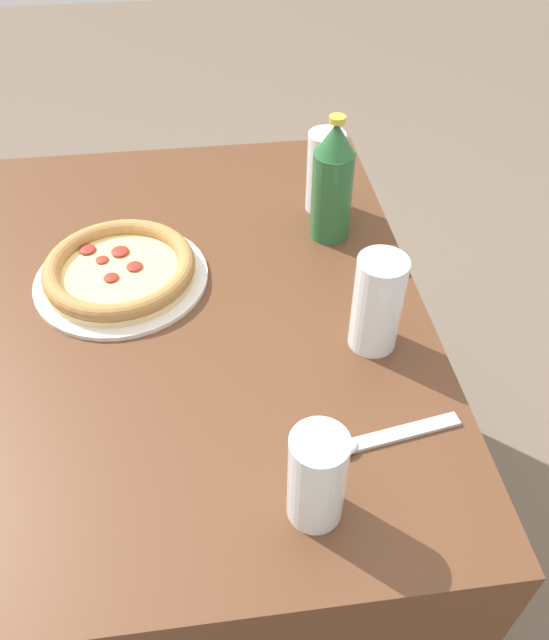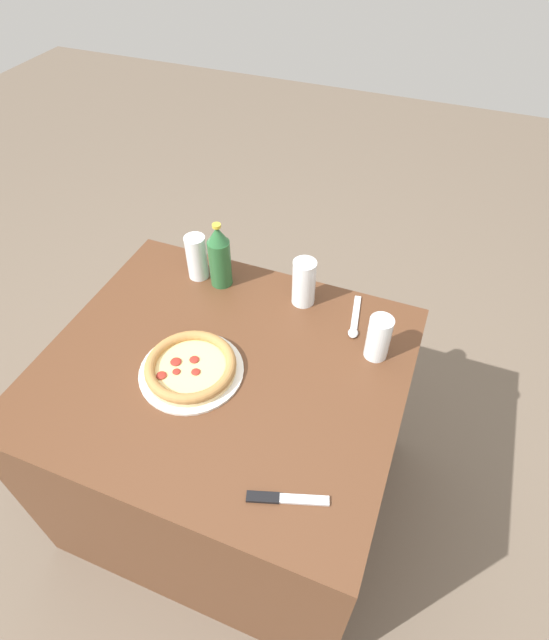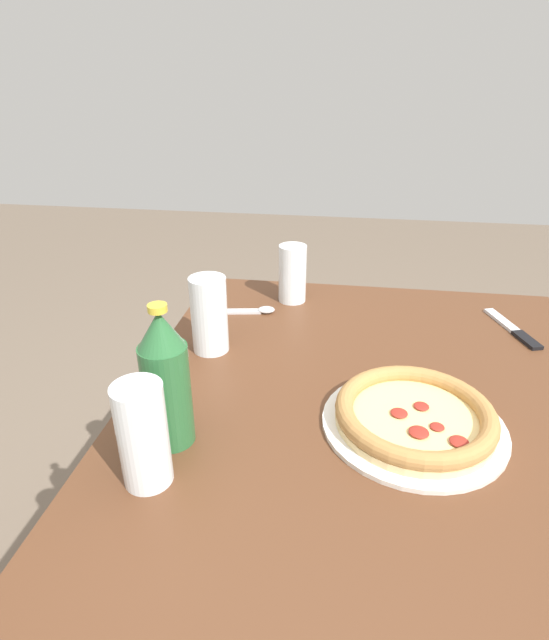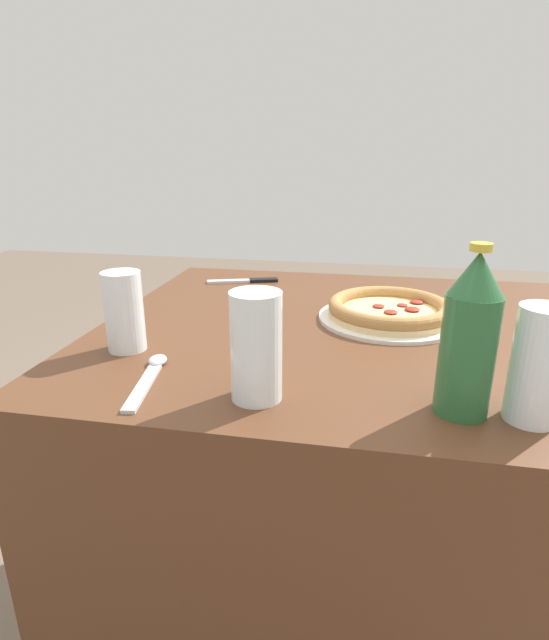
{
  "view_description": "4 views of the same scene",
  "coord_description": "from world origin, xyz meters",
  "px_view_note": "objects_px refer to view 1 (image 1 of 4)",
  "views": [
    {
      "loc": [
        -0.76,
        -0.1,
        1.43
      ],
      "look_at": [
        -0.1,
        -0.19,
        0.78
      ],
      "focal_mm": 35.0,
      "sensor_mm": 36.0,
      "label": 1
    },
    {
      "loc": [
        -0.46,
        0.77,
        1.84
      ],
      "look_at": [
        -0.1,
        -0.14,
        0.83
      ],
      "focal_mm": 28.0,
      "sensor_mm": 36.0,
      "label": 2
    },
    {
      "loc": [
        0.73,
        -0.07,
        1.26
      ],
      "look_at": [
        -0.11,
        -0.2,
        0.83
      ],
      "focal_mm": 28.0,
      "sensor_mm": 36.0,
      "label": 3
    },
    {
      "loc": [
        0.02,
        -0.95,
        1.08
      ],
      "look_at": [
        -0.13,
        -0.19,
        0.82
      ],
      "focal_mm": 28.0,
      "sensor_mm": 36.0,
      "label": 4
    }
  ],
  "objects_px": {
    "glass_iced_tea": "(325,176)",
    "glass_red_wine": "(377,308)",
    "glass_water": "(317,479)",
    "spoon": "(376,439)",
    "pizza_salami": "(120,271)",
    "beer_bottle": "(333,183)"
  },
  "relations": [
    {
      "from": "glass_red_wine",
      "to": "beer_bottle",
      "type": "xyz_separation_m",
      "value": [
        0.28,
        0.01,
        0.04
      ]
    },
    {
      "from": "beer_bottle",
      "to": "spoon",
      "type": "relative_size",
      "value": 1.23
    },
    {
      "from": "glass_water",
      "to": "beer_bottle",
      "type": "xyz_separation_m",
      "value": [
        0.54,
        -0.12,
        0.04
      ]
    },
    {
      "from": "glass_water",
      "to": "glass_red_wine",
      "type": "bearing_deg",
      "value": -26.97
    },
    {
      "from": "glass_water",
      "to": "beer_bottle",
      "type": "height_order",
      "value": "beer_bottle"
    },
    {
      "from": "glass_iced_tea",
      "to": "beer_bottle",
      "type": "height_order",
      "value": "beer_bottle"
    },
    {
      "from": "pizza_salami",
      "to": "beer_bottle",
      "type": "distance_m",
      "value": 0.39
    },
    {
      "from": "glass_iced_tea",
      "to": "beer_bottle",
      "type": "distance_m",
      "value": 0.09
    },
    {
      "from": "pizza_salami",
      "to": "glass_iced_tea",
      "type": "height_order",
      "value": "glass_iced_tea"
    },
    {
      "from": "glass_water",
      "to": "glass_iced_tea",
      "type": "bearing_deg",
      "value": -11.4
    },
    {
      "from": "pizza_salami",
      "to": "beer_bottle",
      "type": "relative_size",
      "value": 1.27
    },
    {
      "from": "glass_water",
      "to": "spoon",
      "type": "distance_m",
      "value": 0.14
    },
    {
      "from": "glass_iced_tea",
      "to": "beer_bottle",
      "type": "relative_size",
      "value": 0.67
    },
    {
      "from": "glass_water",
      "to": "spoon",
      "type": "bearing_deg",
      "value": -48.37
    },
    {
      "from": "pizza_salami",
      "to": "beer_bottle",
      "type": "xyz_separation_m",
      "value": [
        0.08,
        -0.37,
        0.09
      ]
    },
    {
      "from": "glass_water",
      "to": "glass_iced_tea",
      "type": "relative_size",
      "value": 0.91
    },
    {
      "from": "glass_red_wine",
      "to": "spoon",
      "type": "height_order",
      "value": "glass_red_wine"
    },
    {
      "from": "pizza_salami",
      "to": "glass_iced_tea",
      "type": "relative_size",
      "value": 1.88
    },
    {
      "from": "glass_red_wine",
      "to": "glass_water",
      "type": "xyz_separation_m",
      "value": [
        -0.27,
        0.13,
        -0.0
      ]
    },
    {
      "from": "glass_red_wine",
      "to": "beer_bottle",
      "type": "relative_size",
      "value": 0.68
    },
    {
      "from": "glass_iced_tea",
      "to": "glass_red_wine",
      "type": "bearing_deg",
      "value": -178.74
    },
    {
      "from": "glass_red_wine",
      "to": "glass_iced_tea",
      "type": "height_order",
      "value": "glass_red_wine"
    }
  ]
}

